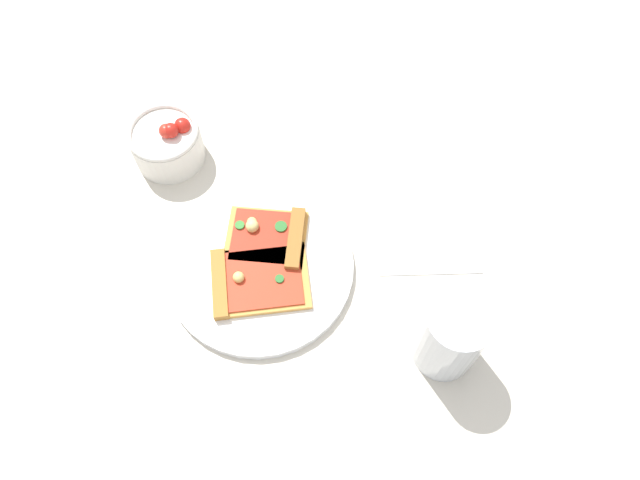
{
  "coord_description": "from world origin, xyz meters",
  "views": [
    {
      "loc": [
        -0.39,
        0.02,
        0.81
      ],
      "look_at": [
        -0.0,
        -0.07,
        0.03
      ],
      "focal_mm": 34.56,
      "sensor_mm": 36.0,
      "label": 1
    }
  ],
  "objects_px": {
    "pizza_slice_near": "(253,280)",
    "paper_napkin": "(427,237)",
    "pizza_slice_far": "(270,238)",
    "soda_glass": "(451,337)",
    "salad_bowl": "(167,143)",
    "plate": "(260,267)"
  },
  "relations": [
    {
      "from": "pizza_slice_near",
      "to": "pizza_slice_far",
      "type": "xyz_separation_m",
      "value": [
        0.06,
        -0.04,
        0.0
      ]
    },
    {
      "from": "plate",
      "to": "pizza_slice_far",
      "type": "xyz_separation_m",
      "value": [
        0.04,
        -0.02,
        0.01
      ]
    },
    {
      "from": "salad_bowl",
      "to": "paper_napkin",
      "type": "relative_size",
      "value": 0.73
    },
    {
      "from": "plate",
      "to": "pizza_slice_far",
      "type": "distance_m",
      "value": 0.04
    },
    {
      "from": "plate",
      "to": "pizza_slice_near",
      "type": "xyz_separation_m",
      "value": [
        -0.02,
        0.01,
        0.01
      ]
    },
    {
      "from": "soda_glass",
      "to": "plate",
      "type": "bearing_deg",
      "value": 51.04
    },
    {
      "from": "pizza_slice_near",
      "to": "paper_napkin",
      "type": "height_order",
      "value": "pizza_slice_near"
    },
    {
      "from": "soda_glass",
      "to": "pizza_slice_far",
      "type": "bearing_deg",
      "value": 42.66
    },
    {
      "from": "plate",
      "to": "paper_napkin",
      "type": "bearing_deg",
      "value": -91.01
    },
    {
      "from": "plate",
      "to": "soda_glass",
      "type": "relative_size",
      "value": 2.01
    },
    {
      "from": "paper_napkin",
      "to": "soda_glass",
      "type": "bearing_deg",
      "value": 169.38
    },
    {
      "from": "plate",
      "to": "salad_bowl",
      "type": "xyz_separation_m",
      "value": [
        0.23,
        0.1,
        0.03
      ]
    },
    {
      "from": "pizza_slice_near",
      "to": "paper_napkin",
      "type": "xyz_separation_m",
      "value": [
        0.02,
        -0.26,
        -0.02
      ]
    },
    {
      "from": "pizza_slice_near",
      "to": "soda_glass",
      "type": "distance_m",
      "value": 0.28
    },
    {
      "from": "pizza_slice_far",
      "to": "soda_glass",
      "type": "relative_size",
      "value": 1.04
    },
    {
      "from": "pizza_slice_far",
      "to": "soda_glass",
      "type": "height_order",
      "value": "soda_glass"
    },
    {
      "from": "salad_bowl",
      "to": "pizza_slice_near",
      "type": "bearing_deg",
      "value": -160.47
    },
    {
      "from": "plate",
      "to": "salad_bowl",
      "type": "bearing_deg",
      "value": 24.22
    },
    {
      "from": "plate",
      "to": "salad_bowl",
      "type": "relative_size",
      "value": 2.46
    },
    {
      "from": "salad_bowl",
      "to": "soda_glass",
      "type": "xyz_separation_m",
      "value": [
        -0.4,
        -0.32,
        0.03
      ]
    },
    {
      "from": "salad_bowl",
      "to": "pizza_slice_far",
      "type": "bearing_deg",
      "value": -146.88
    },
    {
      "from": "plate",
      "to": "paper_napkin",
      "type": "relative_size",
      "value": 1.8
    }
  ]
}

